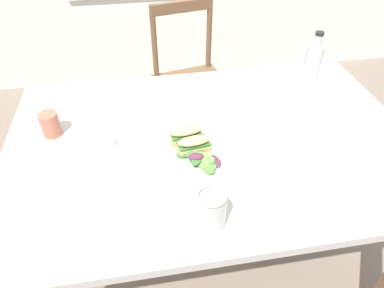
% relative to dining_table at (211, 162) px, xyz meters
% --- Properties ---
extents(ground_plane, '(8.10, 8.10, 0.00)m').
position_rel_dining_table_xyz_m(ground_plane, '(0.14, 0.01, -0.63)').
color(ground_plane, '#7A6B5B').
extents(dining_table, '(1.39, 0.92, 0.74)m').
position_rel_dining_table_xyz_m(dining_table, '(0.00, 0.00, 0.00)').
color(dining_table, '#BCB7AD').
rests_on(dining_table, ground).
extents(chair_wooden_far, '(0.47, 0.47, 0.87)m').
position_rel_dining_table_xyz_m(chair_wooden_far, '(0.08, 0.89, -0.18)').
color(chair_wooden_far, brown).
rests_on(chair_wooden_far, ground).
extents(plate_lunch, '(0.28, 0.28, 0.01)m').
position_rel_dining_table_xyz_m(plate_lunch, '(-0.08, -0.08, 0.12)').
color(plate_lunch, beige).
rests_on(plate_lunch, dining_table).
extents(sandwich_half_front, '(0.11, 0.06, 0.06)m').
position_rel_dining_table_xyz_m(sandwich_half_front, '(-0.07, -0.07, 0.15)').
color(sandwich_half_front, '#DBB270').
rests_on(sandwich_half_front, plate_lunch).
extents(sandwich_half_back, '(0.11, 0.06, 0.06)m').
position_rel_dining_table_xyz_m(sandwich_half_back, '(-0.09, -0.01, 0.15)').
color(sandwich_half_back, '#DBB270').
rests_on(sandwich_half_back, plate_lunch).
extents(salad_mixed_greens, '(0.14, 0.13, 0.04)m').
position_rel_dining_table_xyz_m(salad_mixed_greens, '(-0.06, -0.13, 0.14)').
color(salad_mixed_greens, '#6B9E47').
rests_on(salad_mixed_greens, plate_lunch).
extents(napkin_folded, '(0.10, 0.21, 0.00)m').
position_rel_dining_table_xyz_m(napkin_folded, '(-0.32, -0.06, 0.12)').
color(napkin_folded, white).
rests_on(napkin_folded, dining_table).
extents(fork_on_napkin, '(0.03, 0.19, 0.00)m').
position_rel_dining_table_xyz_m(fork_on_napkin, '(-0.32, -0.04, 0.12)').
color(fork_on_napkin, silver).
rests_on(fork_on_napkin, napkin_folded).
extents(bottle_cold_brew, '(0.07, 0.07, 0.21)m').
position_rel_dining_table_xyz_m(bottle_cold_brew, '(0.50, 0.32, 0.19)').
color(bottle_cold_brew, '#472819').
rests_on(bottle_cold_brew, dining_table).
extents(mason_jar_iced_tea, '(0.08, 0.08, 0.12)m').
position_rel_dining_table_xyz_m(mason_jar_iced_tea, '(-0.08, -0.35, 0.17)').
color(mason_jar_iced_tea, '#C67528').
rests_on(mason_jar_iced_tea, dining_table).
extents(cup_extra_side, '(0.06, 0.06, 0.08)m').
position_rel_dining_table_xyz_m(cup_extra_side, '(-0.54, 0.11, 0.16)').
color(cup_extra_side, '#B2664C').
rests_on(cup_extra_side, dining_table).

